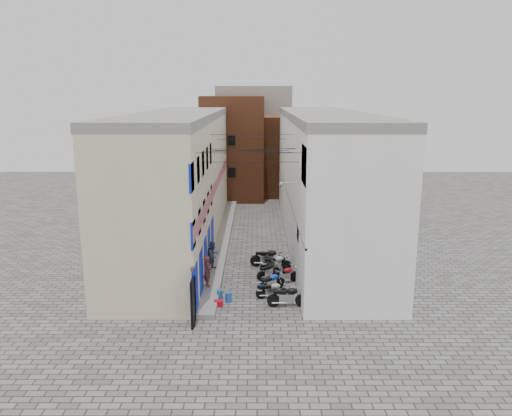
{
  "coord_description": "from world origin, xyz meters",
  "views": [
    {
      "loc": [
        0.34,
        -21.26,
        10.18
      ],
      "look_at": [
        0.28,
        10.1,
        3.0
      ],
      "focal_mm": 35.0,
      "sensor_mm": 36.0,
      "label": 1
    }
  ],
  "objects_px": {
    "motorcycle_e": "(268,270)",
    "water_jug_far": "(220,294)",
    "motorcycle_c": "(271,281)",
    "red_crate": "(218,303)",
    "motorcycle_b": "(272,289)",
    "motorcycle_d": "(285,274)",
    "motorcycle_f": "(276,262)",
    "motorcycle_g": "(268,257)",
    "water_jug_near": "(228,297)",
    "motorcycle_a": "(288,295)",
    "person_b": "(213,255)",
    "person_a": "(207,271)"
  },
  "relations": [
    {
      "from": "motorcycle_e",
      "to": "motorcycle_g",
      "type": "bearing_deg",
      "value": 138.7
    },
    {
      "from": "red_crate",
      "to": "motorcycle_b",
      "type": "bearing_deg",
      "value": 18.99
    },
    {
      "from": "motorcycle_d",
      "to": "motorcycle_e",
      "type": "xyz_separation_m",
      "value": [
        -0.89,
        0.86,
        -0.05
      ]
    },
    {
      "from": "motorcycle_a",
      "to": "red_crate",
      "type": "height_order",
      "value": "motorcycle_a"
    },
    {
      "from": "motorcycle_b",
      "to": "red_crate",
      "type": "distance_m",
      "value": 2.85
    },
    {
      "from": "motorcycle_a",
      "to": "water_jug_near",
      "type": "distance_m",
      "value": 2.99
    },
    {
      "from": "motorcycle_e",
      "to": "motorcycle_b",
      "type": "bearing_deg",
      "value": -38.54
    },
    {
      "from": "motorcycle_d",
      "to": "red_crate",
      "type": "height_order",
      "value": "motorcycle_d"
    },
    {
      "from": "motorcycle_b",
      "to": "motorcycle_c",
      "type": "distance_m",
      "value": 1.01
    },
    {
      "from": "water_jug_far",
      "to": "red_crate",
      "type": "relative_size",
      "value": 1.06
    },
    {
      "from": "water_jug_far",
      "to": "motorcycle_b",
      "type": "bearing_deg",
      "value": 0.81
    },
    {
      "from": "motorcycle_f",
      "to": "water_jug_near",
      "type": "xyz_separation_m",
      "value": [
        -2.55,
        -4.53,
        -0.28
      ]
    },
    {
      "from": "motorcycle_d",
      "to": "person_b",
      "type": "relative_size",
      "value": 1.1
    },
    {
      "from": "motorcycle_b",
      "to": "motorcycle_d",
      "type": "distance_m",
      "value": 2.19
    },
    {
      "from": "person_b",
      "to": "motorcycle_f",
      "type": "bearing_deg",
      "value": -46.42
    },
    {
      "from": "motorcycle_g",
      "to": "motorcycle_a",
      "type": "bearing_deg",
      "value": 11.4
    },
    {
      "from": "motorcycle_a",
      "to": "motorcycle_b",
      "type": "height_order",
      "value": "motorcycle_a"
    },
    {
      "from": "motorcycle_a",
      "to": "person_a",
      "type": "relative_size",
      "value": 1.23
    },
    {
      "from": "motorcycle_g",
      "to": "water_jug_far",
      "type": "xyz_separation_m",
      "value": [
        -2.55,
        -4.88,
        -0.39
      ]
    },
    {
      "from": "water_jug_far",
      "to": "red_crate",
      "type": "distance_m",
      "value": 0.89
    },
    {
      "from": "motorcycle_a",
      "to": "motorcycle_e",
      "type": "distance_m",
      "value": 4.01
    },
    {
      "from": "person_b",
      "to": "motorcycle_b",
      "type": "bearing_deg",
      "value": -100.02
    },
    {
      "from": "motorcycle_e",
      "to": "red_crate",
      "type": "bearing_deg",
      "value": -74.59
    },
    {
      "from": "person_a",
      "to": "water_jug_far",
      "type": "relative_size",
      "value": 3.49
    },
    {
      "from": "water_jug_far",
      "to": "motorcycle_d",
      "type": "bearing_deg",
      "value": 31.33
    },
    {
      "from": "motorcycle_a",
      "to": "person_b",
      "type": "relative_size",
      "value": 1.21
    },
    {
      "from": "water_jug_far",
      "to": "motorcycle_f",
      "type": "bearing_deg",
      "value": 53.64
    },
    {
      "from": "motorcycle_a",
      "to": "red_crate",
      "type": "xyz_separation_m",
      "value": [
        -3.4,
        0.08,
        -0.45
      ]
    },
    {
      "from": "water_jug_near",
      "to": "person_b",
      "type": "bearing_deg",
      "value": 104.93
    },
    {
      "from": "motorcycle_d",
      "to": "water_jug_far",
      "type": "distance_m",
      "value": 4.03
    },
    {
      "from": "motorcycle_e",
      "to": "person_b",
      "type": "relative_size",
      "value": 1.0
    },
    {
      "from": "motorcycle_b",
      "to": "motorcycle_d",
      "type": "relative_size",
      "value": 0.92
    },
    {
      "from": "motorcycle_c",
      "to": "person_a",
      "type": "xyz_separation_m",
      "value": [
        -3.37,
        0.06,
        0.54
      ]
    },
    {
      "from": "motorcycle_b",
      "to": "motorcycle_f",
      "type": "relative_size",
      "value": 0.9
    },
    {
      "from": "motorcycle_a",
      "to": "water_jug_near",
      "type": "height_order",
      "value": "motorcycle_a"
    },
    {
      "from": "motorcycle_c",
      "to": "water_jug_near",
      "type": "distance_m",
      "value": 2.65
    },
    {
      "from": "person_a",
      "to": "person_b",
      "type": "bearing_deg",
      "value": -28.27
    },
    {
      "from": "motorcycle_c",
      "to": "person_b",
      "type": "distance_m",
      "value": 4.29
    },
    {
      "from": "person_a",
      "to": "motorcycle_d",
      "type": "bearing_deg",
      "value": -103.39
    },
    {
      "from": "motorcycle_g",
      "to": "water_jug_near",
      "type": "height_order",
      "value": "motorcycle_g"
    },
    {
      "from": "motorcycle_a",
      "to": "red_crate",
      "type": "bearing_deg",
      "value": -92.19
    },
    {
      "from": "red_crate",
      "to": "motorcycle_g",
      "type": "bearing_deg",
      "value": 66.07
    },
    {
      "from": "water_jug_near",
      "to": "motorcycle_a",
      "type": "bearing_deg",
      "value": -10.1
    },
    {
      "from": "motorcycle_c",
      "to": "red_crate",
      "type": "relative_size",
      "value": 4.13
    },
    {
      "from": "motorcycle_e",
      "to": "motorcycle_c",
      "type": "bearing_deg",
      "value": -37.91
    },
    {
      "from": "water_jug_far",
      "to": "motorcycle_c",
      "type": "bearing_deg",
      "value": 21.59
    },
    {
      "from": "motorcycle_d",
      "to": "water_jug_near",
      "type": "distance_m",
      "value": 3.91
    },
    {
      "from": "motorcycle_b",
      "to": "motorcycle_g",
      "type": "relative_size",
      "value": 0.79
    },
    {
      "from": "motorcycle_f",
      "to": "water_jug_near",
      "type": "height_order",
      "value": "motorcycle_f"
    },
    {
      "from": "motorcycle_e",
      "to": "water_jug_far",
      "type": "distance_m",
      "value": 3.91
    }
  ]
}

